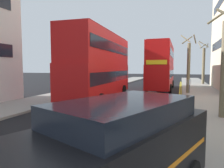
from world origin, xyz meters
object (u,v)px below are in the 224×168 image
Objects in this scene: double_decker_bus_away at (100,64)px; taxi_minivan at (117,155)px; double_decker_bus_oncoming at (161,65)px; pedestrian_far at (189,85)px.

taxi_minivan is at bearing -66.42° from double_decker_bus_away.
double_decker_bus_away is at bearing -113.10° from double_decker_bus_oncoming.
taxi_minivan reaches higher than pedestrian_far.
taxi_minivan is (1.17, -21.91, -1.96)m from double_decker_bus_oncoming.
pedestrian_far is (3.09, -3.06, -2.04)m from double_decker_bus_oncoming.
double_decker_bus_away is 6.72× the size of pedestrian_far.
pedestrian_far is at bearing -44.71° from double_decker_bus_oncoming.
double_decker_bus_away is at bearing -137.35° from pedestrian_far.
double_decker_bus_oncoming is at bearing 135.29° from pedestrian_far.
taxi_minivan is 3.19× the size of pedestrian_far.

